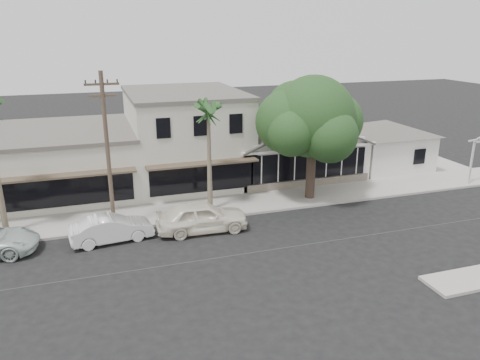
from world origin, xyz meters
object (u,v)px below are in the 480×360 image
object	(u,v)px
utility_pole	(107,149)
shade_tree	(311,119)
car_0	(202,217)
car_1	(111,229)

from	to	relation	value
utility_pole	shade_tree	size ratio (longest dim) A/B	1.08
car_0	car_1	bearing A→B (deg)	89.67
utility_pole	car_0	world-z (taller)	utility_pole
utility_pole	car_1	distance (m)	4.32
shade_tree	utility_pole	bearing A→B (deg)	-173.81
car_0	shade_tree	size ratio (longest dim) A/B	0.62
car_0	shade_tree	distance (m)	9.84
car_0	shade_tree	xyz separation A→B (m)	(8.13, 3.10, 4.61)
utility_pole	car_1	xyz separation A→B (m)	(-0.21, -1.46, -4.06)
car_1	shade_tree	bearing A→B (deg)	-84.60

